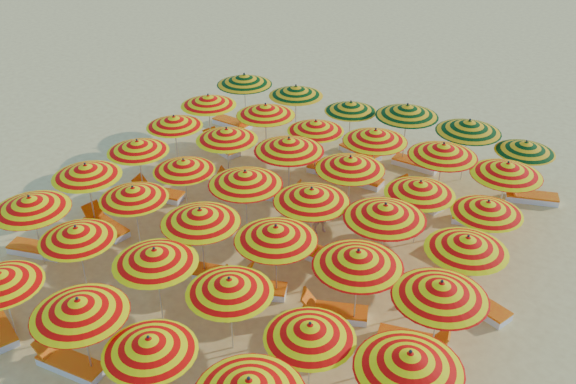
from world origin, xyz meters
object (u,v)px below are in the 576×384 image
at_px(umbrella_15, 276,233).
at_px(umbrella_18, 138,146).
at_px(umbrella_23, 467,244).
at_px(umbrella_30, 208,100).
at_px(lounger_14, 478,303).
at_px(lounger_2, 70,363).
at_px(lounger_11, 414,341).
at_px(lounger_19, 332,171).
at_px(umbrella_1, 0,279).
at_px(umbrella_40, 469,126).
at_px(umbrella_21, 312,195).
at_px(umbrella_25, 227,134).
at_px(lounger_24, 361,152).
at_px(umbrella_36, 244,79).
at_px(umbrella_38, 351,107).
at_px(umbrella_12, 86,170).
at_px(umbrella_20, 245,178).
at_px(lounger_8, 225,275).
at_px(umbrella_11, 409,361).
at_px(lounger_10, 333,312).
at_px(umbrella_3, 149,345).
at_px(lounger_22, 480,218).
at_px(umbrella_19, 184,165).
at_px(umbrella_26, 289,145).
at_px(umbrella_39, 407,110).
at_px(umbrella_13, 133,193).
at_px(umbrella_33, 375,135).
at_px(umbrella_17, 441,290).
at_px(umbrella_2, 79,307).
at_px(lounger_15, 242,184).
at_px(umbrella_6, 30,203).
at_px(umbrella_8, 155,256).
at_px(lounger_26, 530,197).
at_px(umbrella_37, 296,91).
at_px(lounger_25, 417,164).
at_px(lounger_18, 221,147).
at_px(umbrella_29, 488,207).
at_px(umbrella_34, 443,150).
at_px(umbrella_31, 266,110).
at_px(lounger_20, 358,179).
at_px(umbrella_22, 385,211).
at_px(umbrella_24, 174,121).
at_px(umbrella_35, 507,169).
at_px(lounger_12, 158,194).
at_px(lounger_13, 324,256).
at_px(umbrella_14, 200,216).
at_px(umbrella_32, 316,126).
at_px(lounger_23, 233,123).
at_px(umbrella_10, 310,331).
at_px(lounger_16, 276,194).

bearing_deg(umbrella_15, umbrella_18, 161.77).
xyz_separation_m(umbrella_23, umbrella_30, (-11.34, 4.30, -0.01)).
bearing_deg(lounger_14, lounger_2, 63.76).
xyz_separation_m(lounger_11, lounger_19, (-5.77, 6.80, 0.00)).
height_order(umbrella_1, umbrella_40, umbrella_40).
distance_m(umbrella_21, umbrella_25, 5.00).
relative_size(lounger_14, lounger_24, 1.00).
xyz_separation_m(umbrella_36, umbrella_38, (4.69, 0.20, -0.25)).
bearing_deg(umbrella_12, umbrella_20, 23.08).
bearing_deg(lounger_8, umbrella_11, -35.84).
distance_m(umbrella_23, lounger_10, 3.86).
bearing_deg(umbrella_3, lounger_22, 70.15).
xyz_separation_m(umbrella_19, umbrella_26, (2.41, 2.43, 0.30)).
xyz_separation_m(umbrella_39, lounger_8, (-1.64, -9.18, -1.99)).
bearing_deg(umbrella_13, umbrella_33, 55.88).
height_order(umbrella_17, umbrella_39, umbrella_39).
relative_size(umbrella_2, umbrella_20, 1.18).
xyz_separation_m(lounger_15, lounger_24, (2.55, 4.36, 0.00)).
bearing_deg(lounger_24, umbrella_6, -97.81).
height_order(umbrella_8, lounger_26, umbrella_8).
distance_m(umbrella_36, umbrella_37, 2.31).
distance_m(umbrella_17, lounger_25, 10.02).
xyz_separation_m(umbrella_15, umbrella_18, (-6.72, 2.21, -0.14)).
bearing_deg(lounger_18, umbrella_23, 176.86).
distance_m(umbrella_29, umbrella_34, 3.20).
height_order(umbrella_15, lounger_15, umbrella_15).
distance_m(umbrella_31, lounger_25, 5.96).
xyz_separation_m(umbrella_13, umbrella_33, (4.61, 6.81, 0.17)).
bearing_deg(lounger_20, umbrella_22, 123.33).
xyz_separation_m(umbrella_24, lounger_14, (11.86, -2.13, -1.74)).
relative_size(umbrella_35, lounger_12, 1.31).
height_order(umbrella_39, lounger_13, umbrella_39).
height_order(umbrella_21, umbrella_34, umbrella_34).
bearing_deg(umbrella_35, umbrella_14, -133.21).
xyz_separation_m(lounger_2, lounger_10, (4.55, 4.79, 0.00)).
height_order(umbrella_14, lounger_20, umbrella_14).
bearing_deg(umbrella_32, lounger_19, 19.57).
xyz_separation_m(lounger_23, lounger_26, (12.18, 0.16, 0.00)).
height_order(umbrella_11, umbrella_37, umbrella_11).
height_order(umbrella_18, umbrella_23, umbrella_23).
xyz_separation_m(umbrella_10, umbrella_38, (-4.58, 11.50, -0.03)).
distance_m(umbrella_17, lounger_16, 8.69).
bearing_deg(umbrella_2, umbrella_36, 109.06).
bearing_deg(umbrella_37, lounger_26, -1.65).
height_order(umbrella_31, umbrella_32, umbrella_31).
height_order(umbrella_32, lounger_14, umbrella_32).
xyz_separation_m(umbrella_3, umbrella_34, (2.43, 11.33, 0.22)).
bearing_deg(umbrella_10, lounger_18, 134.69).
xyz_separation_m(umbrella_6, umbrella_23, (11.04, 4.34, -0.04)).
height_order(umbrella_24, umbrella_40, umbrella_40).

